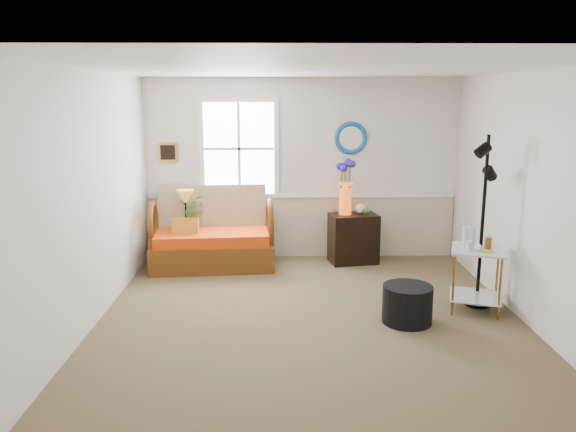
{
  "coord_description": "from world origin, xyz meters",
  "views": [
    {
      "loc": [
        -0.33,
        -5.58,
        2.32
      ],
      "look_at": [
        -0.23,
        0.54,
        1.02
      ],
      "focal_mm": 35.0,
      "sensor_mm": 36.0,
      "label": 1
    }
  ],
  "objects_px": {
    "loveseat": "(212,228)",
    "floor_lamp": "(483,222)",
    "lamp_stand": "(186,242)",
    "cabinet": "(353,238)",
    "ottoman": "(407,304)",
    "side_table": "(476,280)"
  },
  "relations": [
    {
      "from": "floor_lamp",
      "to": "ottoman",
      "type": "relative_size",
      "value": 3.71
    },
    {
      "from": "cabinet",
      "to": "ottoman",
      "type": "height_order",
      "value": "cabinet"
    },
    {
      "from": "side_table",
      "to": "floor_lamp",
      "type": "distance_m",
      "value": 0.64
    },
    {
      "from": "floor_lamp",
      "to": "ottoman",
      "type": "distance_m",
      "value": 1.29
    },
    {
      "from": "lamp_stand",
      "to": "floor_lamp",
      "type": "relative_size",
      "value": 0.3
    },
    {
      "from": "loveseat",
      "to": "ottoman",
      "type": "distance_m",
      "value": 3.08
    },
    {
      "from": "lamp_stand",
      "to": "side_table",
      "type": "distance_m",
      "value": 4.01
    },
    {
      "from": "cabinet",
      "to": "side_table",
      "type": "height_order",
      "value": "same"
    },
    {
      "from": "cabinet",
      "to": "side_table",
      "type": "relative_size",
      "value": 1.0
    },
    {
      "from": "cabinet",
      "to": "floor_lamp",
      "type": "xyz_separation_m",
      "value": [
        1.2,
        -1.71,
        0.61
      ]
    },
    {
      "from": "lamp_stand",
      "to": "cabinet",
      "type": "bearing_deg",
      "value": -1.82
    },
    {
      "from": "ottoman",
      "to": "loveseat",
      "type": "bearing_deg",
      "value": 137.84
    },
    {
      "from": "loveseat",
      "to": "floor_lamp",
      "type": "bearing_deg",
      "value": -31.15
    },
    {
      "from": "floor_lamp",
      "to": "lamp_stand",
      "type": "bearing_deg",
      "value": 137.94
    },
    {
      "from": "loveseat",
      "to": "side_table",
      "type": "xyz_separation_m",
      "value": [
        3.1,
        -1.72,
        -0.19
      ]
    },
    {
      "from": "ottoman",
      "to": "lamp_stand",
      "type": "bearing_deg",
      "value": 139.62
    },
    {
      "from": "loveseat",
      "to": "side_table",
      "type": "bearing_deg",
      "value": -33.98
    },
    {
      "from": "loveseat",
      "to": "lamp_stand",
      "type": "xyz_separation_m",
      "value": [
        -0.41,
        0.22,
        -0.25
      ]
    },
    {
      "from": "floor_lamp",
      "to": "ottoman",
      "type": "xyz_separation_m",
      "value": [
        -0.91,
        -0.49,
        -0.77
      ]
    },
    {
      "from": "lamp_stand",
      "to": "floor_lamp",
      "type": "distance_m",
      "value": 4.07
    },
    {
      "from": "loveseat",
      "to": "ottoman",
      "type": "xyz_separation_m",
      "value": [
        2.27,
        -2.06,
        -0.34
      ]
    },
    {
      "from": "lamp_stand",
      "to": "side_table",
      "type": "xyz_separation_m",
      "value": [
        3.51,
        -1.94,
        0.06
      ]
    }
  ]
}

